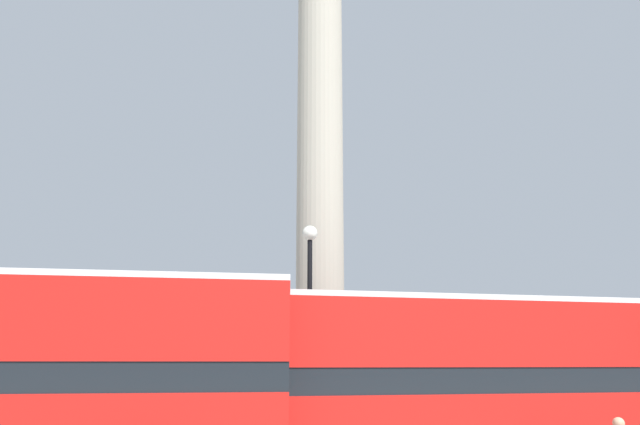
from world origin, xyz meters
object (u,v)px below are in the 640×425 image
equestrian_statue (40,394)px  monument_column (320,239)px  bus_b (13,380)px  street_lamp (310,329)px  bus_a (435,382)px

equestrian_statue → monument_column: bearing=-19.7°
bus_b → street_lamp: 7.57m
bus_b → street_lamp: bearing=32.0°
monument_column → bus_a: size_ratio=1.98×
monument_column → bus_b: size_ratio=1.90×
monument_column → equestrian_statue: size_ratio=3.28×
street_lamp → bus_b: bearing=-151.2°
monument_column → street_lamp: (-0.98, -3.04, -3.15)m
bus_b → equestrian_statue: size_ratio=1.73×
bus_a → bus_b: bus_b is taller
street_lamp → bus_a: bearing=-53.4°
bus_a → street_lamp: size_ratio=1.53×
bus_b → equestrian_statue: equestrian_statue is taller
bus_a → equestrian_statue: bearing=132.9°
bus_b → street_lamp: street_lamp is taller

